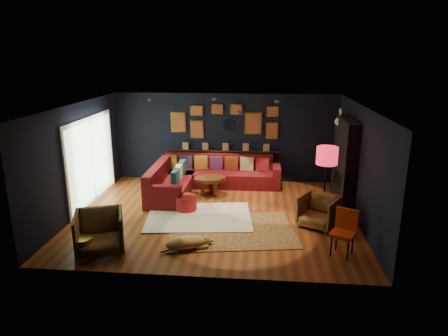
# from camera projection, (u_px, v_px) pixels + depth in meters

# --- Properties ---
(floor) EXTENTS (6.50, 6.50, 0.00)m
(floor) POSITION_uv_depth(u_px,v_px,m) (216.00, 215.00, 9.51)
(floor) COLOR #95471A
(floor) RESTS_ON ground
(room_walls) EXTENTS (6.50, 6.50, 6.50)m
(room_walls) POSITION_uv_depth(u_px,v_px,m) (215.00, 150.00, 9.07)
(room_walls) COLOR black
(room_walls) RESTS_ON ground
(sectional) EXTENTS (3.41, 2.69, 0.86)m
(sectional) POSITION_uv_depth(u_px,v_px,m) (201.00, 178.00, 11.21)
(sectional) COLOR maroon
(sectional) RESTS_ON ground
(ledge) EXTENTS (3.20, 0.12, 0.04)m
(ledge) POSITION_uv_depth(u_px,v_px,m) (226.00, 151.00, 11.82)
(ledge) COLOR black
(ledge) RESTS_ON room_walls
(gallery_wall) EXTENTS (3.15, 0.04, 1.02)m
(gallery_wall) POSITION_uv_depth(u_px,v_px,m) (225.00, 121.00, 11.61)
(gallery_wall) COLOR gold
(gallery_wall) RESTS_ON room_walls
(sunburst_mirror) EXTENTS (0.47, 0.16, 0.47)m
(sunburst_mirror) POSITION_uv_depth(u_px,v_px,m) (229.00, 125.00, 11.63)
(sunburst_mirror) COLOR silver
(sunburst_mirror) RESTS_ON room_walls
(fireplace) EXTENTS (0.31, 1.60, 2.20)m
(fireplace) POSITION_uv_depth(u_px,v_px,m) (344.00, 167.00, 9.81)
(fireplace) COLOR black
(fireplace) RESTS_ON ground
(deer_head) EXTENTS (0.50, 0.28, 0.45)m
(deer_head) POSITION_uv_depth(u_px,v_px,m) (346.00, 122.00, 10.00)
(deer_head) COLOR white
(deer_head) RESTS_ON fireplace
(sliding_door) EXTENTS (0.06, 2.80, 2.20)m
(sliding_door) POSITION_uv_depth(u_px,v_px,m) (92.00, 161.00, 10.07)
(sliding_door) COLOR white
(sliding_door) RESTS_ON ground
(ceiling_spots) EXTENTS (3.30, 2.50, 0.06)m
(ceiling_spots) POSITION_uv_depth(u_px,v_px,m) (219.00, 103.00, 9.57)
(ceiling_spots) COLOR black
(ceiling_spots) RESTS_ON room_walls
(shag_rug) EXTENTS (2.58, 2.01, 0.03)m
(shag_rug) POSITION_uv_depth(u_px,v_px,m) (199.00, 217.00, 9.35)
(shag_rug) COLOR silver
(shag_rug) RESTS_ON ground
(leopard_rug) EXTENTS (2.94, 2.31, 0.02)m
(leopard_rug) POSITION_uv_depth(u_px,v_px,m) (232.00, 230.00, 8.66)
(leopard_rug) COLOR tan
(leopard_rug) RESTS_ON ground
(coffee_table) EXTENTS (1.08, 0.94, 0.46)m
(coffee_table) POSITION_uv_depth(u_px,v_px,m) (210.00, 181.00, 10.76)
(coffee_table) COLOR #562E18
(coffee_table) RESTS_ON shag_rug
(pouf) EXTENTS (0.53, 0.53, 0.34)m
(pouf) POSITION_uv_depth(u_px,v_px,m) (186.00, 203.00, 9.71)
(pouf) COLOR maroon
(pouf) RESTS_ON shag_rug
(armchair_left) EXTENTS (1.11, 1.08, 0.91)m
(armchair_left) POSITION_uv_depth(u_px,v_px,m) (99.00, 231.00, 7.60)
(armchair_left) COLOR #BF8340
(armchair_left) RESTS_ON ground
(armchair_right) EXTENTS (1.02, 1.01, 0.79)m
(armchair_right) POSITION_uv_depth(u_px,v_px,m) (319.00, 210.00, 8.77)
(armchair_right) COLOR #BF8340
(armchair_right) RESTS_ON ground
(gold_stool) EXTENTS (0.35, 0.35, 0.44)m
(gold_stool) POSITION_uv_depth(u_px,v_px,m) (84.00, 249.00, 7.40)
(gold_stool) COLOR gold
(gold_stool) RESTS_ON ground
(orange_chair) EXTENTS (0.57, 0.57, 0.89)m
(orange_chair) POSITION_uv_depth(u_px,v_px,m) (344.00, 228.00, 7.54)
(orange_chair) COLOR black
(orange_chair) RESTS_ON ground
(floor_lamp) EXTENTS (0.47, 0.47, 1.72)m
(floor_lamp) POSITION_uv_depth(u_px,v_px,m) (327.00, 159.00, 8.84)
(floor_lamp) COLOR black
(floor_lamp) RESTS_ON ground
(dog) EXTENTS (1.23, 0.94, 0.35)m
(dog) POSITION_uv_depth(u_px,v_px,m) (186.00, 240.00, 7.79)
(dog) COLOR tan
(dog) RESTS_ON leopard_rug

